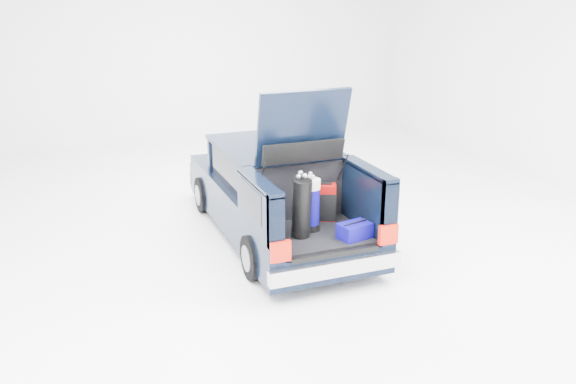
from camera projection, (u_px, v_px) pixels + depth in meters
name	position (u px, v px, depth m)	size (l,w,h in m)	color
ground	(277.00, 234.00, 9.69)	(14.00, 14.00, 0.00)	white
car	(274.00, 192.00, 9.57)	(1.87, 4.65, 2.47)	black
red_suitcase	(324.00, 202.00, 8.57)	(0.39, 0.34, 0.55)	#760403
black_golf_bag	(302.00, 208.00, 7.91)	(0.25, 0.32, 0.90)	black
blue_golf_bag	(311.00, 204.00, 8.16)	(0.31, 0.31, 0.82)	black
blue_duffel	(355.00, 231.00, 7.98)	(0.48, 0.36, 0.22)	#0A0468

